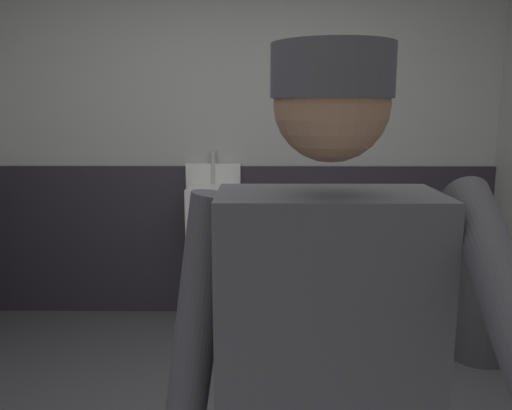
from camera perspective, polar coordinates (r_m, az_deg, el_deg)
wall_back at (r=3.88m, az=-1.96°, el=8.61°), size 4.37×0.12×2.83m
wainscot_band_back at (r=3.93m, az=-1.93°, el=-3.91°), size 3.77×0.03×1.13m
urinal_solo at (r=3.76m, az=-4.81°, el=-1.29°), size 0.40×0.34×1.24m
person at (r=1.17m, az=7.57°, el=-18.20°), size 0.67×0.60×1.68m
trash_bin at (r=3.59m, az=23.55°, el=-9.98°), size 0.37×0.37×0.69m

